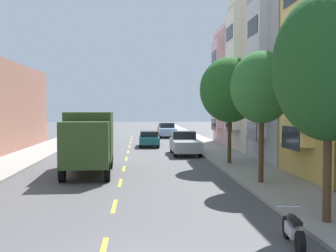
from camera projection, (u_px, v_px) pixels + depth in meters
The scene contains 18 objects.
ground_plane at pixel (129, 149), 38.69m from camera, with size 160.00×160.00×0.00m, color #4C4C4F.
sidewalk_left at pixel (42, 150), 36.23m from camera, with size 3.20×120.00×0.14m, color #99968E.
sidewalk_right at pixel (213, 149), 37.16m from camera, with size 3.20×120.00×0.14m, color #99968E.
lane_centerline_dashes at pixel (127, 155), 33.21m from camera, with size 0.14×47.20×0.01m.
townhouse_third_dove_grey at pixel (336, 76), 28.67m from camera, with size 10.72×7.07×11.60m.
townhouse_fourth_cream at pixel (302, 76), 35.93m from camera, with size 11.61×7.07×12.66m.
townhouse_fifth_rose at pixel (283, 89), 43.26m from camera, with size 13.38×7.07×11.33m.
street_tree_nearest at pixel (329, 67), 12.85m from camera, with size 3.25×3.25×6.76m.
street_tree_second at pixel (262, 88), 19.86m from camera, with size 2.82×2.82×5.93m.
street_tree_third at pixel (230, 90), 26.86m from camera, with size 3.64×3.64×6.48m.
delivery_box_truck at pixel (90, 138), 24.11m from camera, with size 2.66×7.82×3.29m.
parked_hatchback_charcoal at pixel (97, 131), 54.43m from camera, with size 1.82×4.04×1.50m.
parked_wagon_black at pixel (80, 138), 40.33m from camera, with size 1.96×4.75×1.50m.
parked_pickup_silver at pixel (185, 144), 33.55m from camera, with size 2.00×5.30×1.73m.
parked_pickup_sky at pixel (167, 131), 54.07m from camera, with size 2.08×5.33×1.73m.
parked_wagon_orange at pixel (164, 128), 61.92m from camera, with size 1.86×4.71×1.50m.
moving_teal_sedan at pixel (149, 139), 40.53m from camera, with size 1.80×4.50×1.43m.
parked_motorcycle at pixel (293, 230), 11.11m from camera, with size 0.62×2.05×0.90m.
Camera 1 is at (0.89, -8.73, 3.46)m, focal length 47.29 mm.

